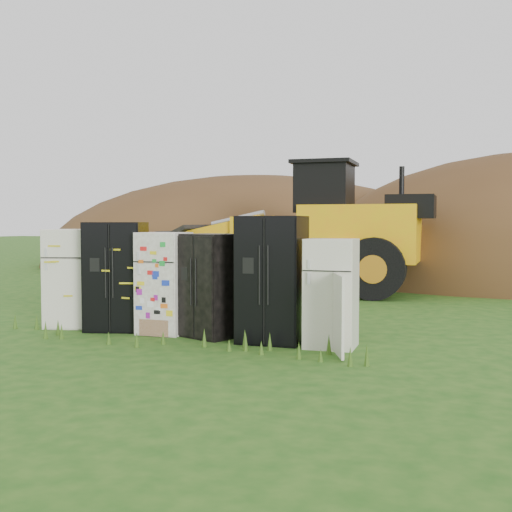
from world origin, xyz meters
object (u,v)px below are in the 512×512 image
Objects in this scene: fridge_black_side at (116,276)px; fridge_sticker at (164,283)px; fridge_leftmost at (70,278)px; fridge_black_right at (272,279)px; fridge_dark_mid at (211,285)px; wheel_loader at (292,227)px; fridge_open_door at (331,293)px.

fridge_sticker is (0.94, 0.03, -0.08)m from fridge_black_side.
fridge_leftmost is 1.89m from fridge_sticker.
fridge_black_right reaches higher than fridge_black_side.
fridge_dark_mid is 0.23× the size of wheel_loader.
fridge_black_right is at bearing 16.99° from fridge_dark_mid.
fridge_leftmost is 0.96m from fridge_black_side.
fridge_dark_mid is 7.05m from wheel_loader.
fridge_leftmost is 7.24m from wheel_loader.
fridge_open_door is at bearing -18.73° from fridge_leftmost.
fridge_leftmost reaches higher than fridge_sticker.
fridge_dark_mid reaches higher than fridge_open_door.
fridge_black_side is 1.81m from fridge_dark_mid.
fridge_leftmost is 2.76m from fridge_dark_mid.
fridge_black_side is at bearing -101.24° from wheel_loader.
fridge_dark_mid is at bearing 172.93° from fridge_black_right.
fridge_black_side is 0.95× the size of fridge_black_right.
fridge_dark_mid is (2.76, 0.08, -0.03)m from fridge_leftmost.
fridge_black_side is 3.86m from fridge_open_door.
fridge_sticker is 0.24× the size of wheel_loader.
fridge_leftmost is at bearing 175.39° from fridge_black_right.
fridge_open_door is (4.81, 0.01, -0.06)m from fridge_leftmost.
fridge_black_right is at bearing -77.93° from wheel_loader.
fridge_dark_mid is at bearing -86.37° from wheel_loader.
fridge_leftmost is at bearing 178.39° from fridge_sticker.
fridge_black_side is 1.10× the size of fridge_sticker.
fridge_sticker is (1.89, 0.07, -0.02)m from fridge_leftmost.
fridge_black_right is 7.31m from wheel_loader.
fridge_leftmost is 1.08× the size of fridge_open_door.
wheel_loader is (-3.13, 6.98, 0.92)m from fridge_open_door.
fridge_black_side is 7.04m from wheel_loader.
fridge_open_door is (0.96, -0.04, -0.17)m from fridge_black_right.
fridge_sticker is 1.01× the size of fridge_dark_mid.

